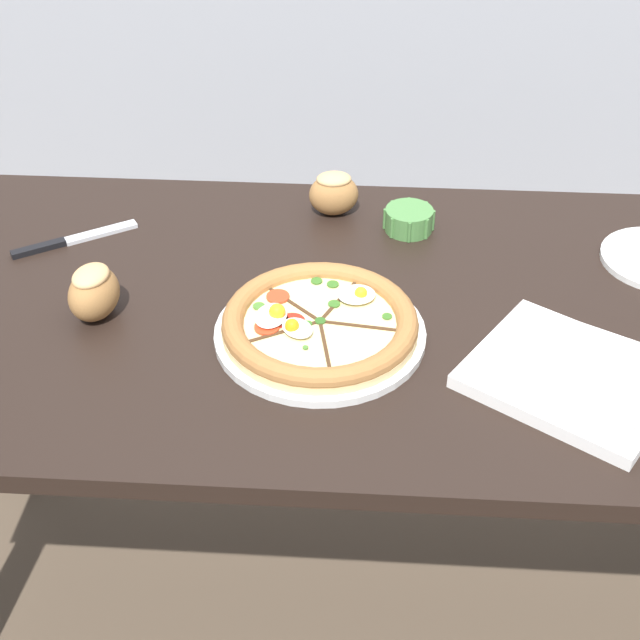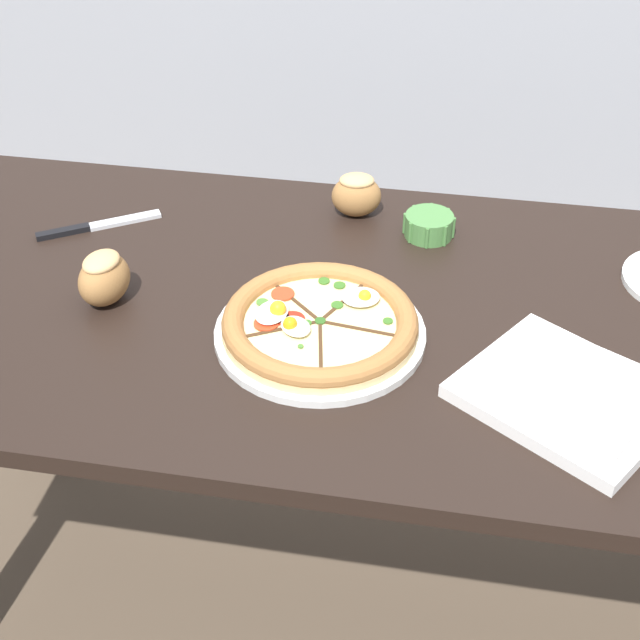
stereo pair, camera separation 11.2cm
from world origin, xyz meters
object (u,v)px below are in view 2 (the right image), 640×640
at_px(bread_piece_mid, 356,194).
at_px(dining_table, 364,361).
at_px(knife_main, 98,225).
at_px(napkin_folded, 568,392).
at_px(pizza, 320,325).
at_px(ramekin_bowl, 429,225).
at_px(bread_piece_near, 104,277).

bearing_deg(bread_piece_mid, dining_table, -78.57).
xyz_separation_m(dining_table, knife_main, (-0.48, 0.15, 0.11)).
height_order(dining_table, napkin_folded, napkin_folded).
bearing_deg(knife_main, pizza, -60.81).
relative_size(ramekin_bowl, knife_main, 0.46).
distance_m(dining_table, knife_main, 0.51).
bearing_deg(bread_piece_near, dining_table, 7.07).
height_order(bread_piece_near, knife_main, bread_piece_near).
relative_size(bread_piece_near, bread_piece_mid, 1.10).
xyz_separation_m(bread_piece_near, bread_piece_mid, (0.33, 0.32, -0.00)).
distance_m(bread_piece_mid, knife_main, 0.44).
relative_size(ramekin_bowl, bread_piece_near, 0.83).
relative_size(dining_table, bread_piece_near, 15.07).
bearing_deg(knife_main, dining_table, -49.84).
bearing_deg(bread_piece_near, ramekin_bowl, 30.39).
bearing_deg(bread_piece_mid, knife_main, -164.21).
height_order(dining_table, bread_piece_near, bread_piece_near).
height_order(pizza, napkin_folded, pizza).
bearing_deg(napkin_folded, knife_main, 158.23).
relative_size(dining_table, bread_piece_mid, 16.55).
bearing_deg(knife_main, ramekin_bowl, -25.00).
bearing_deg(napkin_folded, bread_piece_mid, 128.57).
relative_size(ramekin_bowl, napkin_folded, 0.26).
bearing_deg(napkin_folded, dining_table, 151.27).
bearing_deg(bread_piece_mid, ramekin_bowl, -19.87).
height_order(ramekin_bowl, knife_main, ramekin_bowl).
bearing_deg(ramekin_bowl, bread_piece_near, -149.61).
xyz_separation_m(dining_table, pizza, (-0.06, -0.08, 0.12)).
distance_m(ramekin_bowl, napkin_folded, 0.43).
distance_m(dining_table, napkin_folded, 0.34).
bearing_deg(bread_piece_near, bread_piece_mid, 43.67).
height_order(dining_table, bread_piece_mid, bread_piece_mid).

